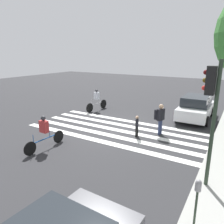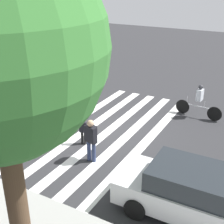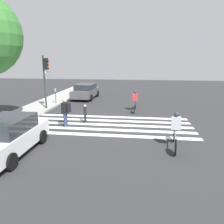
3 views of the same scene
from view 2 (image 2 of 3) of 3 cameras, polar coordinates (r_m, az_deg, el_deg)
ground_plane at (r=13.92m, az=-0.68°, el=-3.51°), size 60.00×60.00×0.00m
sidewalk_curb at (r=9.86m, az=-19.77°, el=-17.61°), size 36.00×2.50×0.14m
crosswalk_stripes at (r=13.91m, az=-0.68°, el=-3.50°), size 4.12×10.00×0.01m
pedestrian_adult_blue_shirt at (r=11.38m, az=-3.81°, el=-4.58°), size 0.50×0.46×1.67m
pedestrian_adult_yellow_jacket at (r=12.67m, az=-5.27°, el=-3.24°), size 0.35×0.24×1.14m
cyclist_far_lane at (r=16.76m, az=-9.80°, el=4.17°), size 2.28×0.41×1.58m
cyclist_near_curb at (r=15.55m, az=15.66°, el=2.10°), size 2.31×0.42×1.65m
car_parked_dark_suv at (r=9.29m, az=14.12°, el=-14.04°), size 4.16×1.97×1.55m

